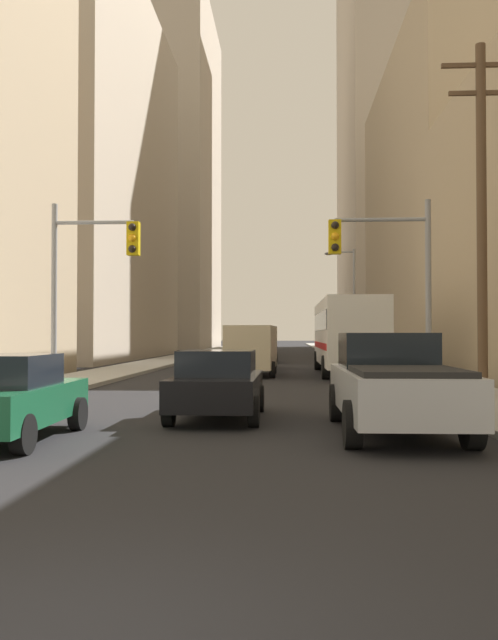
# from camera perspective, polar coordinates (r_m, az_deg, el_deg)

# --- Properties ---
(sidewalk_left) EXTENTS (2.99, 160.00, 0.15)m
(sidewalk_left) POSITION_cam_1_polar(r_m,az_deg,el_deg) (54.26, -5.47, -3.15)
(sidewalk_left) COLOR #9E9E99
(sidewalk_left) RESTS_ON ground
(sidewalk_right) EXTENTS (2.99, 160.00, 0.15)m
(sidewalk_right) POSITION_cam_1_polar(r_m,az_deg,el_deg) (53.89, 8.83, -3.15)
(sidewalk_right) COLOR #9E9E99
(sidewalk_right) RESTS_ON ground
(city_bus) EXTENTS (2.67, 11.51, 3.40)m
(city_bus) POSITION_cam_1_polar(r_m,az_deg,el_deg) (31.20, 8.40, -1.13)
(city_bus) COLOR silver
(city_bus) RESTS_ON ground
(pickup_truck_silver) EXTENTS (2.20, 5.42, 1.90)m
(pickup_truck_silver) POSITION_cam_1_polar(r_m,az_deg,el_deg) (12.99, 12.30, -5.35)
(pickup_truck_silver) COLOR #B7BABF
(pickup_truck_silver) RESTS_ON ground
(cargo_van_beige) EXTENTS (2.20, 5.29, 2.26)m
(cargo_van_beige) POSITION_cam_1_polar(r_m,az_deg,el_deg) (30.12, 0.27, -2.36)
(cargo_van_beige) COLOR #C6B793
(cargo_van_beige) RESTS_ON ground
(sedan_green) EXTENTS (1.95, 4.26, 1.52)m
(sedan_green) POSITION_cam_1_polar(r_m,az_deg,el_deg) (12.47, -20.24, -6.22)
(sedan_green) COLOR #195938
(sedan_green) RESTS_ON ground
(sedan_black) EXTENTS (1.95, 4.21, 1.52)m
(sedan_black) POSITION_cam_1_polar(r_m,az_deg,el_deg) (14.79, -2.69, -5.51)
(sedan_black) COLOR black
(sedan_black) RESTS_ON ground
(sedan_white) EXTENTS (1.95, 4.23, 1.52)m
(sedan_white) POSITION_cam_1_polar(r_m,az_deg,el_deg) (36.06, 0.73, -3.00)
(sedan_white) COLOR white
(sedan_white) RESTS_ON ground
(sedan_navy) EXTENTS (1.95, 4.26, 1.52)m
(sedan_navy) POSITION_cam_1_polar(r_m,az_deg,el_deg) (44.50, 1.20, -2.67)
(sedan_navy) COLOR #141E4C
(sedan_navy) RESTS_ON ground
(traffic_signal_near_left) EXTENTS (2.81, 0.44, 6.00)m
(traffic_signal_near_left) POSITION_cam_1_polar(r_m,az_deg,el_deg) (21.49, -13.49, 4.45)
(traffic_signal_near_left) COLOR gray
(traffic_signal_near_left) RESTS_ON ground
(traffic_signal_near_right) EXTENTS (3.12, 0.44, 6.00)m
(traffic_signal_near_right) POSITION_cam_1_polar(r_m,az_deg,el_deg) (20.80, 11.63, 4.68)
(traffic_signal_near_right) COLOR gray
(traffic_signal_near_right) RESTS_ON ground
(utility_pole_right) EXTENTS (2.20, 0.28, 10.14)m
(utility_pole_right) POSITION_cam_1_polar(r_m,az_deg,el_deg) (20.12, 19.36, 8.77)
(utility_pole_right) COLOR brown
(utility_pole_right) RESTS_ON ground
(street_lamp_right) EXTENTS (2.01, 0.32, 7.50)m
(street_lamp_right) POSITION_cam_1_polar(r_m,az_deg,el_deg) (44.06, 8.63, 2.17)
(street_lamp_right) COLOR gray
(street_lamp_right) RESTS_ON ground
(building_left_mid_office) EXTENTS (16.30, 29.07, 28.95)m
(building_left_mid_office) POSITION_cam_1_polar(r_m,az_deg,el_deg) (56.51, -16.98, 11.68)
(building_left_mid_office) COLOR #B7A893
(building_left_mid_office) RESTS_ON ground
(building_left_far_tower) EXTENTS (19.30, 26.21, 47.80)m
(building_left_far_tower) POSITION_cam_1_polar(r_m,az_deg,el_deg) (97.65, -8.95, 11.79)
(building_left_far_tower) COLOR #B7A893
(building_left_far_tower) RESTS_ON ground
(building_right_far_highrise) EXTENTS (22.83, 28.96, 60.78)m
(building_right_far_highrise) POSITION_cam_1_polar(r_m,az_deg,el_deg) (99.06, 15.06, 15.52)
(building_right_far_highrise) COLOR #B7A893
(building_right_far_highrise) RESTS_ON ground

